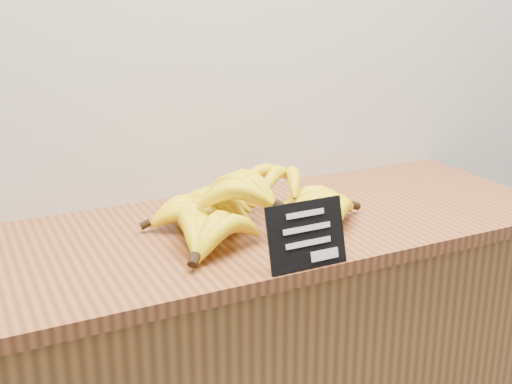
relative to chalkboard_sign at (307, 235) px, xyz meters
name	(u,v)px	position (x,y,z in m)	size (l,w,h in m)	color
counter_top	(246,231)	(-0.01, 0.25, -0.08)	(1.48, 0.54, 0.03)	brown
chalkboard_sign	(307,235)	(0.00, 0.00, 0.00)	(0.16, 0.01, 0.13)	black
banana_pile	(241,208)	(-0.03, 0.23, -0.01)	(0.52, 0.36, 0.12)	yellow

